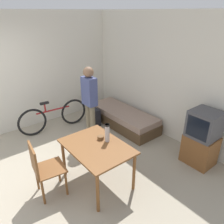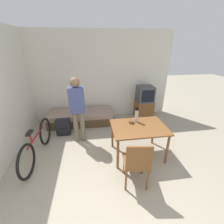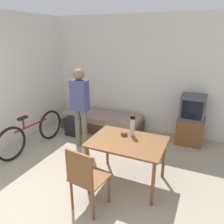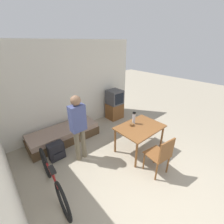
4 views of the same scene
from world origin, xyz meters
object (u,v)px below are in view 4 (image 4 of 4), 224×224
wooden_chair (161,154)px  backpack (56,151)px  mate_bowl (132,125)px  thermos_flask (134,118)px  dining_table (140,130)px  daybed (64,135)px  tv (115,105)px  bicycle (53,179)px  person_standing (78,125)px

wooden_chair → backpack: wooden_chair is taller
mate_bowl → backpack: bearing=150.1°
thermos_flask → backpack: 2.09m
dining_table → backpack: bearing=147.8°
daybed → backpack: size_ratio=4.48×
tv → mate_bowl: tv is taller
daybed → dining_table: 2.17m
backpack → dining_table: bearing=-32.2°
wooden_chair → mate_bowl: wooden_chair is taller
bicycle → daybed: bearing=59.0°
daybed → dining_table: size_ratio=1.73×
dining_table → mate_bowl: bearing=125.8°
dining_table → thermos_flask: (-0.00, 0.21, 0.26)m
daybed → mate_bowl: mate_bowl is taller
tv → mate_bowl: 1.88m
thermos_flask → tv: bearing=64.1°
dining_table → wooden_chair: bearing=-108.8°
mate_bowl → backpack: (-1.64, 0.94, -0.54)m
daybed → mate_bowl: bearing=-52.6°
backpack → mate_bowl: bearing=-29.9°
person_standing → dining_table: bearing=-29.4°
tv → thermos_flask: bearing=-115.9°
daybed → bicycle: (-0.87, -1.45, 0.15)m
person_standing → wooden_chair: bearing=-56.4°
daybed → bicycle: size_ratio=1.16×
dining_table → person_standing: bearing=150.6°
daybed → person_standing: size_ratio=1.20×
thermos_flask → backpack: thermos_flask is taller
bicycle → thermos_flask: thermos_flask is taller
mate_bowl → backpack: 1.97m
backpack → person_standing: bearing=-39.2°
mate_bowl → daybed: bearing=127.4°
dining_table → wooden_chair: size_ratio=1.22×
thermos_flask → person_standing: bearing=158.2°
daybed → dining_table: dining_table is taller
thermos_flask → backpack: size_ratio=0.71×
dining_table → backpack: 2.12m
tv → backpack: tv is taller
bicycle → backpack: 0.97m
daybed → tv: tv is taller
tv → bicycle: 3.34m
tv → mate_bowl: bearing=-118.5°
tv → thermos_flask: tv is taller
person_standing → backpack: bearing=140.8°
thermos_flask → mate_bowl: (-0.12, -0.05, -0.14)m
thermos_flask → mate_bowl: size_ratio=2.93×
daybed → tv: size_ratio=1.83×
mate_bowl → thermos_flask: bearing=22.1°
person_standing → tv: bearing=27.6°
person_standing → backpack: (-0.47, 0.38, -0.74)m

